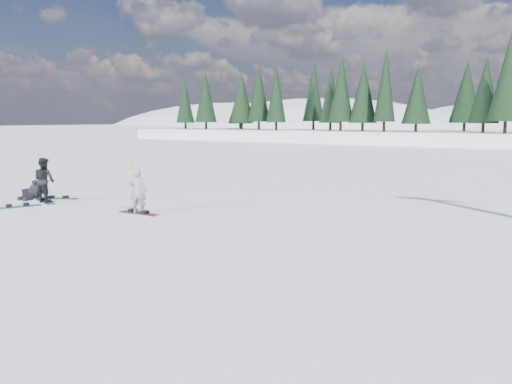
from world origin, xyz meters
TOP-DOWN VIEW (x-y plane):
  - ground at (0.00, 0.00)m, footprint 420.00×420.00m
  - alpine_backdrop at (-11.72, 189.16)m, footprint 412.50×227.00m
  - snowboarder_woman at (2.55, 1.41)m, footprint 0.65×0.59m
  - snowboarder_man at (-2.04, 1.19)m, footprint 0.84×0.67m
  - seated_rider at (-3.13, 1.47)m, footprint 0.60×0.92m
  - gear_bag at (-3.83, 1.71)m, footprint 0.51×0.40m
  - snowboard_woman at (2.56, 1.41)m, footprint 1.51×0.35m
  - snowboard_man at (-2.04, 1.19)m, footprint 1.51×0.75m
  - snowboard_loose_c at (-2.32, 1.95)m, footprint 1.44×0.99m
  - snowboard_loose_a at (-1.93, 0.01)m, footprint 0.89×1.48m

SIDE VIEW (x-z plane):
  - alpine_backdrop at x=-11.72m, z-range -40.57..12.63m
  - ground at x=0.00m, z-range 0.00..0.00m
  - snowboard_woman at x=2.56m, z-range 0.00..0.03m
  - snowboard_man at x=-2.04m, z-range 0.00..0.03m
  - snowboard_loose_c at x=-2.32m, z-range 0.00..0.03m
  - snowboard_loose_a at x=-1.93m, z-range 0.00..0.03m
  - gear_bag at x=-3.83m, z-range 0.00..0.30m
  - seated_rider at x=-3.13m, z-range -0.09..0.66m
  - snowboarder_woman at x=2.55m, z-range -0.05..1.59m
  - snowboarder_man at x=-2.04m, z-range 0.00..1.67m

